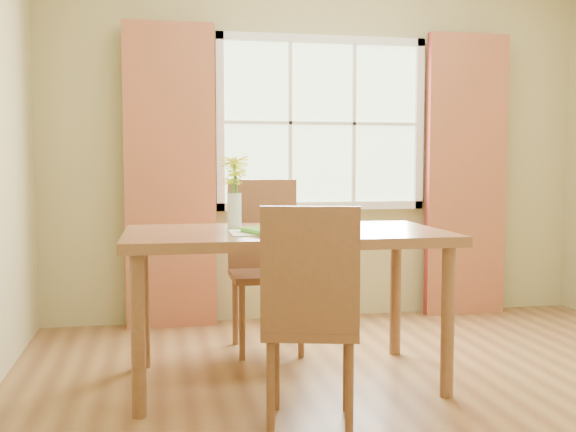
{
  "coord_description": "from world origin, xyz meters",
  "views": [
    {
      "loc": [
        -1.24,
        -3.16,
        1.2
      ],
      "look_at": [
        -0.56,
        0.35,
        0.92
      ],
      "focal_mm": 42.0,
      "sensor_mm": 36.0,
      "label": 1
    }
  ],
  "objects_px": {
    "chair_far": "(265,256)",
    "chair_near": "(310,309)",
    "croissant_sandwich": "(281,220)",
    "flower_vase": "(234,183)",
    "water_glass": "(326,220)",
    "dining_table": "(285,246)"
  },
  "relations": [
    {
      "from": "chair_far",
      "to": "chair_near",
      "type": "bearing_deg",
      "value": -90.83
    },
    {
      "from": "croissant_sandwich",
      "to": "flower_vase",
      "type": "height_order",
      "value": "flower_vase"
    },
    {
      "from": "chair_far",
      "to": "water_glass",
      "type": "xyz_separation_m",
      "value": [
        0.21,
        -0.79,
        0.3
      ]
    },
    {
      "from": "chair_near",
      "to": "flower_vase",
      "type": "relative_size",
      "value": 2.51
    },
    {
      "from": "dining_table",
      "to": "water_glass",
      "type": "xyz_separation_m",
      "value": [
        0.21,
        -0.08,
        0.15
      ]
    },
    {
      "from": "dining_table",
      "to": "chair_far",
      "type": "xyz_separation_m",
      "value": [
        0.0,
        0.71,
        -0.15
      ]
    },
    {
      "from": "chair_near",
      "to": "flower_vase",
      "type": "distance_m",
      "value": 1.05
    },
    {
      "from": "chair_far",
      "to": "croissant_sandwich",
      "type": "height_order",
      "value": "chair_far"
    },
    {
      "from": "water_glass",
      "to": "flower_vase",
      "type": "distance_m",
      "value": 0.56
    },
    {
      "from": "dining_table",
      "to": "croissant_sandwich",
      "type": "distance_m",
      "value": 0.22
    },
    {
      "from": "dining_table",
      "to": "croissant_sandwich",
      "type": "height_order",
      "value": "croissant_sandwich"
    },
    {
      "from": "chair_far",
      "to": "flower_vase",
      "type": "bearing_deg",
      "value": -115.21
    },
    {
      "from": "chair_near",
      "to": "flower_vase",
      "type": "height_order",
      "value": "flower_vase"
    },
    {
      "from": "chair_near",
      "to": "croissant_sandwich",
      "type": "height_order",
      "value": "chair_near"
    },
    {
      "from": "chair_far",
      "to": "water_glass",
      "type": "distance_m",
      "value": 0.87
    },
    {
      "from": "water_glass",
      "to": "chair_far",
      "type": "bearing_deg",
      "value": 104.58
    },
    {
      "from": "water_glass",
      "to": "dining_table",
      "type": "bearing_deg",
      "value": 159.66
    },
    {
      "from": "croissant_sandwich",
      "to": "flower_vase",
      "type": "bearing_deg",
      "value": 127.5
    },
    {
      "from": "croissant_sandwich",
      "to": "chair_near",
      "type": "bearing_deg",
      "value": -81.99
    },
    {
      "from": "flower_vase",
      "to": "dining_table",
      "type": "bearing_deg",
      "value": -34.15
    },
    {
      "from": "croissant_sandwich",
      "to": "flower_vase",
      "type": "xyz_separation_m",
      "value": [
        -0.21,
        0.33,
        0.18
      ]
    },
    {
      "from": "chair_near",
      "to": "chair_far",
      "type": "height_order",
      "value": "chair_far"
    }
  ]
}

